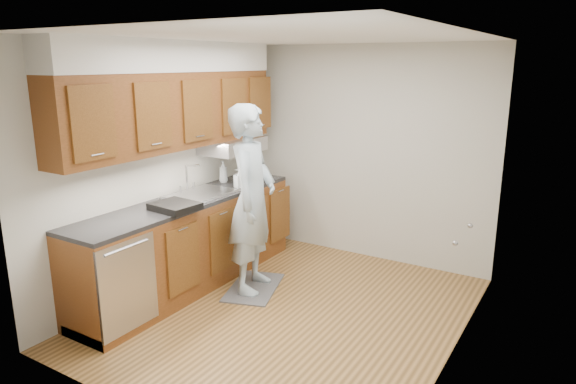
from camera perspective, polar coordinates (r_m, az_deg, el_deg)
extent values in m
plane|color=#9D703B|center=(4.99, 0.09, -13.14)|extent=(3.50, 3.50, 0.00)
plane|color=white|center=(4.44, 0.10, 16.88)|extent=(3.50, 3.50, 0.00)
cube|color=#BAB9AE|center=(5.47, -13.47, 2.83)|extent=(0.02, 3.50, 2.50)
cube|color=#BAB9AE|center=(4.01, 18.74, -1.66)|extent=(0.02, 3.50, 2.50)
cube|color=#BAB9AE|center=(6.09, 8.72, 4.19)|extent=(3.00, 0.02, 2.50)
cube|color=brown|center=(5.48, -10.75, -5.70)|extent=(0.60, 2.80, 0.90)
cube|color=black|center=(5.35, -11.10, -0.93)|extent=(0.63, 2.80, 0.04)
cube|color=#B2B2B7|center=(5.49, -9.56, -0.79)|extent=(0.48, 0.68, 0.14)
cube|color=#B2B2B7|center=(5.48, -9.59, -0.25)|extent=(0.52, 0.72, 0.01)
cube|color=#B2B2B7|center=(4.56, -17.32, -9.96)|extent=(0.03, 0.60, 0.80)
cube|color=brown|center=(5.27, -12.54, 8.79)|extent=(0.33, 2.80, 0.75)
cube|color=silver|center=(5.25, -12.86, 14.50)|extent=(0.35, 2.80, 0.30)
cube|color=#A5A5AA|center=(5.93, -6.16, 5.18)|extent=(0.46, 0.75, 0.16)
cube|color=white|center=(4.36, 19.25, -3.55)|extent=(0.02, 1.22, 2.05)
cube|color=slate|center=(5.47, -3.82, -10.53)|extent=(0.69, 0.90, 0.01)
imported|color=#A3B8C6|center=(5.11, -4.02, 0.56)|extent=(0.69, 0.87, 2.15)
imported|color=silver|center=(5.98, -7.20, 2.28)|extent=(0.11, 0.11, 0.25)
imported|color=silver|center=(5.71, -5.44, 1.53)|extent=(0.12, 0.12, 0.21)
cylinder|color=#A5A5AA|center=(5.90, -5.56, 1.52)|extent=(0.08, 0.08, 0.13)
cube|color=black|center=(4.96, -12.44, -1.56)|extent=(0.44, 0.38, 0.07)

